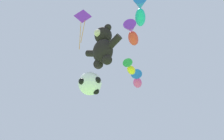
# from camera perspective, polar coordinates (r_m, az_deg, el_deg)

# --- Properties ---
(teddy_bear_kite) EXTENTS (2.14, 0.94, 2.17)m
(teddy_bear_kite) POSITION_cam_1_polar(r_m,az_deg,el_deg) (11.43, -2.10, 5.47)
(teddy_bear_kite) COLOR black
(soccer_ball_kite) EXTENTS (1.10, 1.10, 1.01)m
(soccer_ball_kite) POSITION_cam_1_polar(r_m,az_deg,el_deg) (10.71, -5.03, -3.10)
(soccer_ball_kite) COLOR white
(fish_kite_teal) EXTENTS (1.48, 1.76, 0.60)m
(fish_kite_teal) POSITION_cam_1_polar(r_m,az_deg,el_deg) (11.69, 6.45, 13.27)
(fish_kite_teal) COLOR #19ADB2
(fish_kite_crimson) EXTENTS (1.46, 1.95, 0.70)m
(fish_kite_crimson) POSITION_cam_1_polar(r_m,az_deg,el_deg) (13.97, 4.60, 8.35)
(fish_kite_crimson) COLOR red
(fish_kite_goldfin) EXTENTS (1.12, 1.55, 0.64)m
(fish_kite_goldfin) POSITION_cam_1_polar(r_m,az_deg,el_deg) (16.13, 4.12, 0.59)
(fish_kite_goldfin) COLOR yellow
(fish_kite_magenta) EXTENTS (1.74, 2.10, 0.80)m
(fish_kite_magenta) POSITION_cam_1_polar(r_m,az_deg,el_deg) (18.52, 5.77, -2.20)
(fish_kite_magenta) COLOR #E53F9E
(diamond_kite) EXTENTS (0.77, 0.80, 2.87)m
(diamond_kite) POSITION_cam_1_polar(r_m,az_deg,el_deg) (15.19, -6.76, 11.34)
(diamond_kite) COLOR purple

